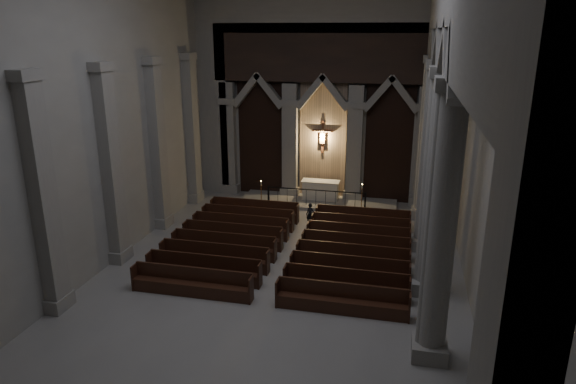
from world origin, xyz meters
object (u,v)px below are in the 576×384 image
(candle_stand_left, at_px, (261,201))
(pews, at_px, (290,249))
(candle_stand_right, at_px, (361,204))
(worshipper, at_px, (310,215))
(altar, at_px, (320,190))
(altar_rail, at_px, (316,195))

(candle_stand_left, xyz_separation_m, pews, (2.83, -5.71, -0.09))
(candle_stand_right, xyz_separation_m, worshipper, (-2.27, -2.52, 0.14))
(candle_stand_left, bearing_deg, pews, -63.59)
(altar, relative_size, pews, 0.21)
(altar_rail, bearing_deg, worshipper, -86.24)
(pews, xyz_separation_m, worshipper, (0.17, 3.78, 0.23))
(altar, xyz_separation_m, candle_stand_right, (2.38, -1.22, -0.26))
(candle_stand_left, bearing_deg, altar, 32.06)
(altar, distance_m, candle_stand_right, 2.69)
(altar_rail, height_order, candle_stand_left, candle_stand_left)
(altar, height_order, candle_stand_left, candle_stand_left)
(worshipper, bearing_deg, candle_stand_right, 67.53)
(candle_stand_right, height_order, pews, candle_stand_right)
(altar, height_order, candle_stand_right, candle_stand_right)
(candle_stand_left, bearing_deg, altar_rail, 13.92)
(altar_rail, height_order, candle_stand_right, candle_stand_right)
(altar_rail, distance_m, candle_stand_left, 2.93)
(altar_rail, bearing_deg, candle_stand_left, -166.08)
(altar, bearing_deg, pews, -90.49)
(altar_rail, bearing_deg, altar, 86.68)
(altar, distance_m, altar_rail, 1.12)
(altar_rail, xyz_separation_m, candle_stand_left, (-2.83, -0.70, -0.28))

